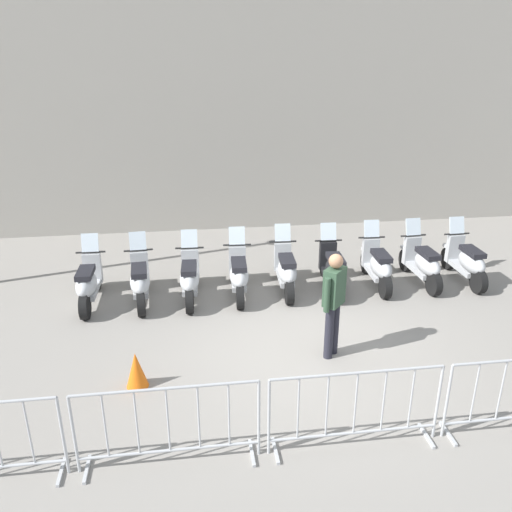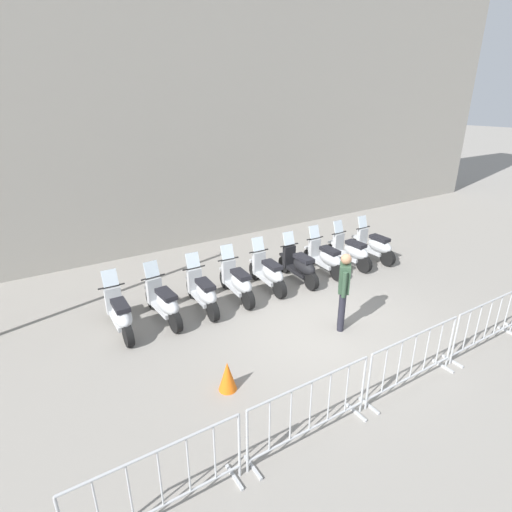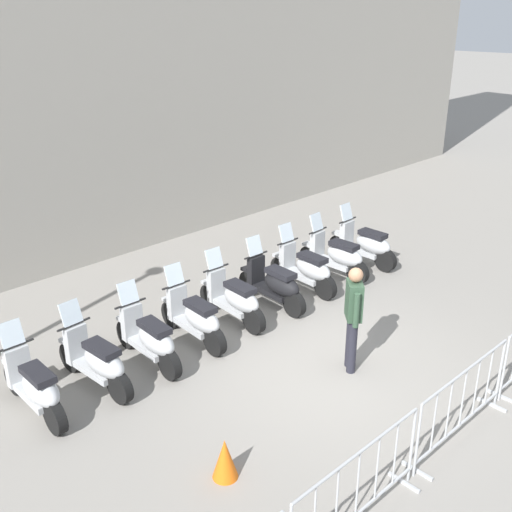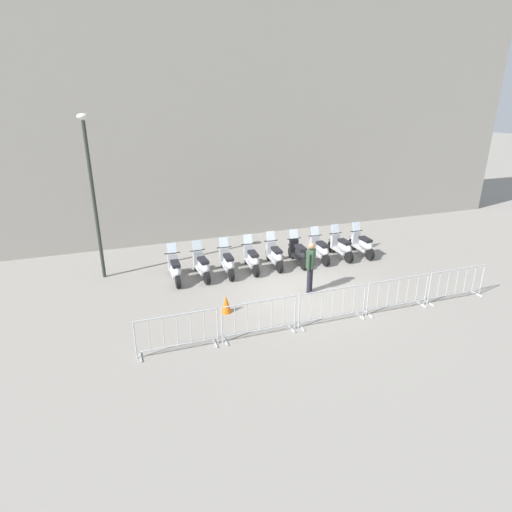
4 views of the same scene
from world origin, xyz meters
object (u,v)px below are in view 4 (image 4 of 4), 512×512
object	(u,v)px
barrier_segment_1	(260,319)
barrier_segment_4	(456,284)
officer_near_row_end	(311,265)
street_lamp	(92,183)
motorcycle_1	(202,266)
motorcycle_2	(228,263)
motorcycle_7	(342,247)
traffic_cone	(226,304)
motorcycle_5	(299,253)
motorcycle_3	(252,259)
barrier_segment_2	(333,306)
motorcycle_0	(175,269)
motorcycle_4	(275,256)
barrier_segment_0	(178,333)
motorcycle_8	(363,245)
motorcycle_6	(320,250)
barrier_segment_3	(398,294)

from	to	relation	value
barrier_segment_1	barrier_segment_4	bearing A→B (deg)	-11.87
officer_near_row_end	street_lamp	bearing A→B (deg)	139.00
motorcycle_1	motorcycle_2	bearing A→B (deg)	-12.37
motorcycle_7	traffic_cone	xyz separation A→B (m)	(-6.02, -1.61, -0.18)
motorcycle_5	barrier_segment_1	size ratio (longest dim) A/B	0.81
motorcycle_3	barrier_segment_2	bearing A→B (deg)	-89.55
motorcycle_0	motorcycle_4	distance (m)	3.78
barrier_segment_4	officer_near_row_end	distance (m)	4.66
barrier_segment_0	barrier_segment_4	xyz separation A→B (m)	(8.70, -1.83, 0.00)
motorcycle_5	street_lamp	bearing A→B (deg)	158.13
motorcycle_8	officer_near_row_end	world-z (taller)	officer_near_row_end
barrier_segment_4	barrier_segment_0	bearing A→B (deg)	168.13
motorcycle_3	officer_near_row_end	world-z (taller)	officer_near_row_end
motorcycle_3	officer_near_row_end	size ratio (longest dim) A/B	0.98
barrier_segment_0	traffic_cone	distance (m)	2.36
motorcycle_2	motorcycle_6	size ratio (longest dim) A/B	1.00
barrier_segment_1	officer_near_row_end	xyz separation A→B (m)	(2.86, 1.47, 0.46)
motorcycle_1	barrier_segment_3	xyz separation A→B (m)	(4.06, -5.27, 0.07)
motorcycle_0	barrier_segment_4	size ratio (longest dim) A/B	0.82
motorcycle_3	motorcycle_6	xyz separation A→B (m)	(2.79, -0.53, 0.00)
barrier_segment_4	street_lamp	size ratio (longest dim) A/B	0.37
motorcycle_0	barrier_segment_3	bearing A→B (deg)	-47.69
traffic_cone	barrier_segment_0	bearing A→B (deg)	-149.17
barrier_segment_0	barrier_segment_4	bearing A→B (deg)	-11.87
barrier_segment_0	barrier_segment_1	size ratio (longest dim) A/B	1.00
motorcycle_5	motorcycle_3	bearing A→B (deg)	168.06
motorcycle_2	traffic_cone	distance (m)	2.85
traffic_cone	barrier_segment_1	bearing A→B (deg)	-84.44
motorcycle_1	officer_near_row_end	bearing A→B (deg)	-48.31
barrier_segment_4	traffic_cone	distance (m)	7.34
motorcycle_6	barrier_segment_3	bearing A→B (deg)	-97.56
motorcycle_1	motorcycle_5	world-z (taller)	same
motorcycle_5	barrier_segment_3	bearing A→B (deg)	-85.49
barrier_segment_1	officer_near_row_end	distance (m)	3.25
barrier_segment_2	motorcycle_5	bearing A→B (deg)	65.91
motorcycle_7	motorcycle_1	bearing A→B (deg)	169.03
motorcycle_4	motorcycle_8	size ratio (longest dim) A/B	0.99
motorcycle_1	motorcycle_3	size ratio (longest dim) A/B	1.01
barrier_segment_2	motorcycle_8	bearing A→B (deg)	37.30
barrier_segment_1	barrier_segment_0	bearing A→B (deg)	168.13
motorcycle_7	barrier_segment_1	xyz separation A→B (m)	(-5.86, -3.27, 0.07)
motorcycle_8	motorcycle_2	bearing A→B (deg)	168.85
motorcycle_0	traffic_cone	xyz separation A→B (m)	(0.48, -2.91, -0.18)
motorcycle_2	motorcycle_5	size ratio (longest dim) A/B	1.00
motorcycle_2	street_lamp	distance (m)	5.33
barrier_segment_2	barrier_segment_4	world-z (taller)	same
traffic_cone	barrier_segment_3	bearing A→B (deg)	-29.70
officer_near_row_end	traffic_cone	xyz separation A→B (m)	(-3.02, 0.19, -0.71)
motorcycle_5	motorcycle_8	distance (m)	2.84
motorcycle_2	motorcycle_4	world-z (taller)	same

